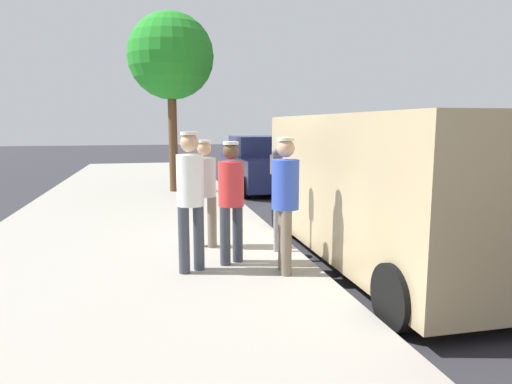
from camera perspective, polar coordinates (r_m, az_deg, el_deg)
The scene contains 10 objects.
ground_plane at distance 7.95m, azimuth 10.69°, elevation -6.45°, with size 80.00×80.00×0.00m, color #2D2D33.
sidewalk_slab at distance 7.31m, azimuth -15.59°, elevation -7.32°, with size 5.00×32.00×0.15m, color #9E998E.
parking_meter_near at distance 6.67m, azimuth 2.51°, elevation 1.20°, with size 0.14×0.18×1.52m.
pedestrian_in_white at distance 5.80m, azimuth -8.14°, elevation -0.02°, with size 0.34×0.34×1.78m.
pedestrian_in_gray at distance 6.98m, azimuth -6.39°, elevation 0.65°, with size 0.34×0.34×1.64m.
pedestrian_in_blue at distance 5.72m, azimuth 3.66°, elevation -0.53°, with size 0.34×0.36×1.71m.
pedestrian_in_red at distance 6.11m, azimuth -3.11°, elevation -0.36°, with size 0.34×0.34×1.65m.
parked_van at distance 6.80m, azimuth 15.86°, elevation 0.80°, with size 2.13×5.20×2.15m.
parked_sedan_behind at distance 14.40m, azimuth 0.57°, elevation 3.35°, with size 2.01×4.43×1.65m.
street_tree at distance 13.18m, azimuth -10.53°, elevation 16.15°, with size 2.34×2.34×4.87m.
Camera 1 is at (3.10, 7.04, 2.02)m, focal length 32.20 mm.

